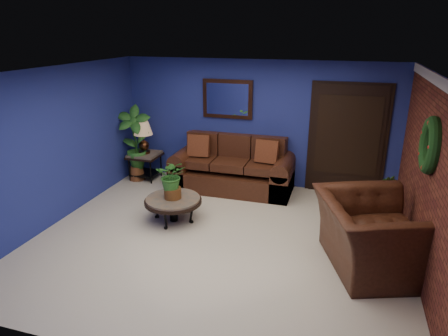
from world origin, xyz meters
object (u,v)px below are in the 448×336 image
(coffee_table, at_px, (173,201))
(side_chair, at_px, (273,167))
(table_lamp, at_px, (143,134))
(end_table, at_px, (145,159))
(sofa, at_px, (233,171))
(armchair, at_px, (372,235))

(coffee_table, xyz_separation_m, side_chair, (1.34, 1.74, 0.16))
(table_lamp, xyz_separation_m, side_chair, (2.72, 0.07, -0.48))
(table_lamp, bearing_deg, end_table, 108.43)
(sofa, bearing_deg, table_lamp, -178.85)
(end_table, bearing_deg, armchair, -25.96)
(coffee_table, height_order, table_lamp, table_lamp)
(sofa, bearing_deg, side_chair, 1.95)
(coffee_table, distance_m, armchair, 3.11)
(end_table, bearing_deg, coffee_table, -50.41)
(sofa, relative_size, coffee_table, 2.49)
(end_table, distance_m, table_lamp, 0.56)
(sofa, height_order, table_lamp, table_lamp)
(side_chair, xyz_separation_m, armchair, (1.73, -2.23, -0.03))
(armchair, bearing_deg, sofa, 28.86)
(sofa, xyz_separation_m, side_chair, (0.78, 0.03, 0.16))
(coffee_table, xyz_separation_m, armchair, (3.07, -0.50, 0.13))
(end_table, bearing_deg, side_chair, 1.38)
(side_chair, bearing_deg, coffee_table, -134.22)
(sofa, height_order, end_table, sofa)
(table_lamp, distance_m, armchair, 4.98)
(end_table, relative_size, table_lamp, 0.95)
(coffee_table, height_order, armchair, armchair)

